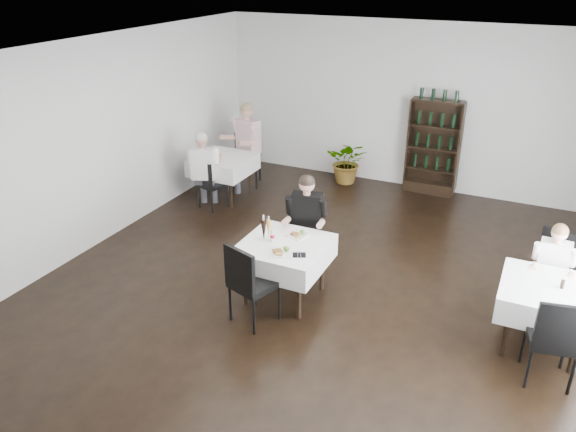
# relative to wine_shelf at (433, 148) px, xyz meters

# --- Properties ---
(room_shell) EXTENTS (9.00, 9.00, 9.00)m
(room_shell) POSITION_rel_wine_shelf_xyz_m (-0.60, -4.31, 0.65)
(room_shell) COLOR black
(room_shell) RESTS_ON ground
(wine_shelf) EXTENTS (0.90, 0.28, 1.75)m
(wine_shelf) POSITION_rel_wine_shelf_xyz_m (0.00, 0.00, 0.00)
(wine_shelf) COLOR black
(wine_shelf) RESTS_ON ground
(main_table) EXTENTS (1.03, 1.03, 0.77)m
(main_table) POSITION_rel_wine_shelf_xyz_m (-0.90, -4.31, -0.23)
(main_table) COLOR black
(main_table) RESTS_ON ground
(left_table) EXTENTS (0.98, 0.98, 0.77)m
(left_table) POSITION_rel_wine_shelf_xyz_m (-3.30, -1.81, -0.23)
(left_table) COLOR black
(left_table) RESTS_ON ground
(right_table) EXTENTS (0.98, 0.98, 0.77)m
(right_table) POSITION_rel_wine_shelf_xyz_m (2.10, -4.01, -0.23)
(right_table) COLOR black
(right_table) RESTS_ON ground
(potted_tree) EXTENTS (0.85, 0.76, 0.84)m
(potted_tree) POSITION_rel_wine_shelf_xyz_m (-1.53, -0.19, -0.42)
(potted_tree) COLOR #246121
(potted_tree) RESTS_ON ground
(main_chair_far) EXTENTS (0.53, 0.53, 1.00)m
(main_chair_far) POSITION_rel_wine_shelf_xyz_m (-1.01, -3.66, -0.27)
(main_chair_far) COLOR black
(main_chair_far) RESTS_ON ground
(main_chair_near) EXTENTS (0.60, 0.60, 1.03)m
(main_chair_near) POSITION_rel_wine_shelf_xyz_m (-1.03, -5.01, -0.26)
(main_chair_near) COLOR black
(main_chair_near) RESTS_ON ground
(left_chair_far) EXTENTS (0.64, 0.65, 1.11)m
(left_chair_far) POSITION_rel_wine_shelf_xyz_m (-3.27, -1.01, -0.21)
(left_chair_far) COLOR black
(left_chair_far) RESTS_ON ground
(left_chair_near) EXTENTS (0.51, 0.51, 0.88)m
(left_chair_near) POSITION_rel_wine_shelf_xyz_m (-3.25, -2.36, -0.34)
(left_chair_near) COLOR black
(left_chair_near) RESTS_ON ground
(right_chair_far) EXTENTS (0.59, 0.59, 1.02)m
(right_chair_far) POSITION_rel_wine_shelf_xyz_m (2.13, -3.17, -0.27)
(right_chair_far) COLOR black
(right_chair_far) RESTS_ON ground
(right_chair_near) EXTENTS (0.55, 0.55, 1.02)m
(right_chair_near) POSITION_rel_wine_shelf_xyz_m (2.21, -4.64, -0.26)
(right_chair_near) COLOR black
(right_chair_near) RESTS_ON ground
(diner_main) EXTENTS (0.59, 0.62, 1.42)m
(diner_main) POSITION_rel_wine_shelf_xyz_m (-0.90, -3.67, -0.02)
(diner_main) COLOR #3C3D43
(diner_main) RESTS_ON ground
(diner_left_far) EXTENTS (0.68, 0.73, 1.60)m
(diner_left_far) POSITION_rel_wine_shelf_xyz_m (-3.19, -1.23, 0.08)
(diner_left_far) COLOR #3C3D43
(diner_left_far) RESTS_ON ground
(diner_left_near) EXTENTS (0.61, 0.64, 1.38)m
(diner_left_near) POSITION_rel_wine_shelf_xyz_m (-3.32, -2.39, -0.04)
(diner_left_near) COLOR #3C3D43
(diner_left_near) RESTS_ON ground
(diner_right_far) EXTENTS (0.47, 0.47, 1.24)m
(diner_right_far) POSITION_rel_wine_shelf_xyz_m (2.11, -3.43, -0.13)
(diner_right_far) COLOR #3C3D43
(diner_right_far) RESTS_ON ground
(plate_far) EXTENTS (0.29, 0.29, 0.08)m
(plate_far) POSITION_rel_wine_shelf_xyz_m (-0.83, -4.07, -0.06)
(plate_far) COLOR white
(plate_far) RESTS_ON main_table
(plate_near) EXTENTS (0.35, 0.35, 0.08)m
(plate_near) POSITION_rel_wine_shelf_xyz_m (-0.82, -4.57, -0.06)
(plate_near) COLOR white
(plate_near) RESTS_ON main_table
(pilsner_dark) EXTENTS (0.08, 0.08, 0.34)m
(pilsner_dark) POSITION_rel_wine_shelf_xyz_m (-1.16, -4.35, 0.06)
(pilsner_dark) COLOR black
(pilsner_dark) RESTS_ON main_table
(pilsner_lager) EXTENTS (0.07, 0.07, 0.30)m
(pilsner_lager) POSITION_rel_wine_shelf_xyz_m (-1.14, -4.27, 0.04)
(pilsner_lager) COLOR gold
(pilsner_lager) RESTS_ON main_table
(coke_bottle) EXTENTS (0.05, 0.05, 0.21)m
(coke_bottle) POSITION_rel_wine_shelf_xyz_m (-1.05, -4.34, 0.01)
(coke_bottle) COLOR silver
(coke_bottle) RESTS_ON main_table
(napkin_cutlery) EXTENTS (0.19, 0.18, 0.02)m
(napkin_cutlery) POSITION_rel_wine_shelf_xyz_m (-0.61, -4.52, -0.07)
(napkin_cutlery) COLOR black
(napkin_cutlery) RESTS_ON main_table
(pepper_mill) EXTENTS (0.05, 0.05, 0.10)m
(pepper_mill) POSITION_rel_wine_shelf_xyz_m (2.21, -3.99, -0.03)
(pepper_mill) COLOR black
(pepper_mill) RESTS_ON right_table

